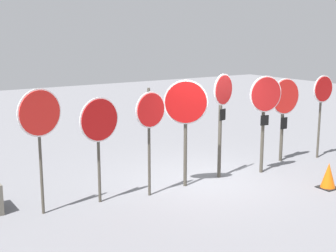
{
  "coord_description": "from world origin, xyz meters",
  "views": [
    {
      "loc": [
        -6.37,
        -8.16,
        3.37
      ],
      "look_at": [
        -1.03,
        0.0,
        1.41
      ],
      "focal_mm": 50.0,
      "sensor_mm": 36.0,
      "label": 1
    }
  ],
  "objects_px": {
    "stop_sign_1": "(99,126)",
    "stop_sign_2": "(150,118)",
    "stop_sign_3": "(186,111)",
    "stop_sign_6": "(285,104)",
    "stop_sign_5": "(265,105)",
    "stop_sign_7": "(322,97)",
    "stop_sign_0": "(40,120)",
    "stop_sign_4": "(222,107)",
    "traffic_cone_0": "(328,176)"
  },
  "relations": [
    {
      "from": "stop_sign_0",
      "to": "traffic_cone_0",
      "type": "height_order",
      "value": "stop_sign_0"
    },
    {
      "from": "stop_sign_3",
      "to": "stop_sign_7",
      "type": "height_order",
      "value": "stop_sign_3"
    },
    {
      "from": "stop_sign_0",
      "to": "stop_sign_2",
      "type": "distance_m",
      "value": 2.22
    },
    {
      "from": "stop_sign_3",
      "to": "stop_sign_6",
      "type": "distance_m",
      "value": 3.37
    },
    {
      "from": "stop_sign_1",
      "to": "traffic_cone_0",
      "type": "relative_size",
      "value": 3.75
    },
    {
      "from": "stop_sign_4",
      "to": "stop_sign_5",
      "type": "bearing_deg",
      "value": -30.64
    },
    {
      "from": "stop_sign_1",
      "to": "stop_sign_6",
      "type": "bearing_deg",
      "value": -7.04
    },
    {
      "from": "stop_sign_1",
      "to": "stop_sign_3",
      "type": "relative_size",
      "value": 0.9
    },
    {
      "from": "stop_sign_1",
      "to": "stop_sign_3",
      "type": "height_order",
      "value": "stop_sign_3"
    },
    {
      "from": "stop_sign_1",
      "to": "stop_sign_2",
      "type": "relative_size",
      "value": 0.94
    },
    {
      "from": "stop_sign_7",
      "to": "stop_sign_3",
      "type": "bearing_deg",
      "value": -179.74
    },
    {
      "from": "stop_sign_1",
      "to": "stop_sign_4",
      "type": "height_order",
      "value": "stop_sign_4"
    },
    {
      "from": "stop_sign_2",
      "to": "stop_sign_7",
      "type": "distance_m",
      "value": 5.39
    },
    {
      "from": "stop_sign_0",
      "to": "stop_sign_1",
      "type": "height_order",
      "value": "stop_sign_0"
    },
    {
      "from": "stop_sign_4",
      "to": "stop_sign_7",
      "type": "relative_size",
      "value": 1.09
    },
    {
      "from": "stop_sign_4",
      "to": "stop_sign_5",
      "type": "height_order",
      "value": "stop_sign_4"
    },
    {
      "from": "stop_sign_4",
      "to": "stop_sign_6",
      "type": "relative_size",
      "value": 1.11
    },
    {
      "from": "stop_sign_3",
      "to": "stop_sign_5",
      "type": "height_order",
      "value": "stop_sign_3"
    },
    {
      "from": "stop_sign_2",
      "to": "stop_sign_6",
      "type": "distance_m",
      "value": 4.32
    },
    {
      "from": "stop_sign_1",
      "to": "stop_sign_7",
      "type": "xyz_separation_m",
      "value": [
        6.43,
        -0.14,
        0.1
      ]
    },
    {
      "from": "stop_sign_2",
      "to": "stop_sign_7",
      "type": "xyz_separation_m",
      "value": [
        5.39,
        0.07,
        0.02
      ]
    },
    {
      "from": "stop_sign_1",
      "to": "stop_sign_4",
      "type": "xyz_separation_m",
      "value": [
        3.06,
        -0.04,
        0.11
      ]
    },
    {
      "from": "stop_sign_2",
      "to": "stop_sign_6",
      "type": "bearing_deg",
      "value": -3.1
    },
    {
      "from": "stop_sign_2",
      "to": "stop_sign_0",
      "type": "bearing_deg",
      "value": 165.85
    },
    {
      "from": "stop_sign_6",
      "to": "traffic_cone_0",
      "type": "xyz_separation_m",
      "value": [
        -0.79,
        -2.1,
        -1.25
      ]
    },
    {
      "from": "stop_sign_1",
      "to": "stop_sign_2",
      "type": "bearing_deg",
      "value": -20.13
    },
    {
      "from": "stop_sign_7",
      "to": "stop_sign_0",
      "type": "bearing_deg",
      "value": 179.35
    },
    {
      "from": "stop_sign_4",
      "to": "stop_sign_0",
      "type": "bearing_deg",
      "value": 162.03
    },
    {
      "from": "stop_sign_0",
      "to": "stop_sign_5",
      "type": "height_order",
      "value": "stop_sign_0"
    },
    {
      "from": "stop_sign_5",
      "to": "stop_sign_4",
      "type": "bearing_deg",
      "value": 177.43
    },
    {
      "from": "stop_sign_1",
      "to": "stop_sign_2",
      "type": "xyz_separation_m",
      "value": [
        1.04,
        -0.21,
        0.08
      ]
    },
    {
      "from": "stop_sign_2",
      "to": "stop_sign_5",
      "type": "distance_m",
      "value": 3.12
    },
    {
      "from": "stop_sign_0",
      "to": "stop_sign_1",
      "type": "bearing_deg",
      "value": -13.82
    },
    {
      "from": "stop_sign_7",
      "to": "stop_sign_5",
      "type": "bearing_deg",
      "value": -175.39
    },
    {
      "from": "stop_sign_0",
      "to": "traffic_cone_0",
      "type": "distance_m",
      "value": 6.23
    },
    {
      "from": "stop_sign_3",
      "to": "stop_sign_6",
      "type": "height_order",
      "value": "stop_sign_3"
    },
    {
      "from": "stop_sign_3",
      "to": "stop_sign_0",
      "type": "bearing_deg",
      "value": -149.98
    },
    {
      "from": "stop_sign_0",
      "to": "stop_sign_1",
      "type": "relative_size",
      "value": 1.11
    },
    {
      "from": "stop_sign_6",
      "to": "stop_sign_5",
      "type": "bearing_deg",
      "value": -154.94
    },
    {
      "from": "stop_sign_3",
      "to": "traffic_cone_0",
      "type": "height_order",
      "value": "stop_sign_3"
    },
    {
      "from": "stop_sign_3",
      "to": "stop_sign_5",
      "type": "distance_m",
      "value": 2.18
    },
    {
      "from": "stop_sign_0",
      "to": "stop_sign_6",
      "type": "xyz_separation_m",
      "value": [
        6.5,
        0.16,
        -0.28
      ]
    },
    {
      "from": "stop_sign_0",
      "to": "stop_sign_4",
      "type": "distance_m",
      "value": 4.22
    },
    {
      "from": "traffic_cone_0",
      "to": "stop_sign_5",
      "type": "bearing_deg",
      "value": 103.84
    },
    {
      "from": "stop_sign_4",
      "to": "stop_sign_5",
      "type": "relative_size",
      "value": 1.03
    },
    {
      "from": "stop_sign_6",
      "to": "stop_sign_7",
      "type": "bearing_deg",
      "value": -13.2
    },
    {
      "from": "stop_sign_4",
      "to": "stop_sign_2",
      "type": "bearing_deg",
      "value": 167.63
    },
    {
      "from": "stop_sign_1",
      "to": "stop_sign_5",
      "type": "distance_m",
      "value": 4.17
    },
    {
      "from": "stop_sign_1",
      "to": "traffic_cone_0",
      "type": "height_order",
      "value": "stop_sign_1"
    },
    {
      "from": "stop_sign_5",
      "to": "stop_sign_6",
      "type": "height_order",
      "value": "stop_sign_5"
    }
  ]
}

